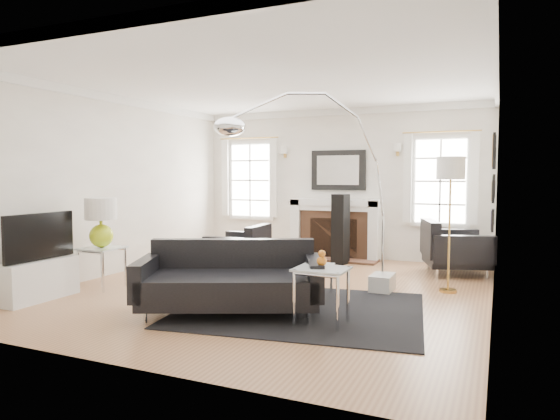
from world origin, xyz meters
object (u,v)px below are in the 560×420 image
at_px(fireplace, 335,229).
at_px(sofa, 231,281).
at_px(armchair_left, 242,250).
at_px(arc_floor_lamp, 310,183).
at_px(armchair_right, 452,249).
at_px(coffee_table, 291,268).
at_px(gourd_lamp, 101,219).

height_order(fireplace, sofa, fireplace).
bearing_deg(armchair_left, arc_floor_lamp, -35.80).
xyz_separation_m(armchair_right, coffee_table, (-1.75, -2.40, -0.02)).
height_order(armchair_left, gourd_lamp, gourd_lamp).
bearing_deg(sofa, armchair_right, 58.06).
relative_size(fireplace, coffee_table, 1.89).
height_order(fireplace, armchair_right, fireplace).
xyz_separation_m(fireplace, sofa, (0.04, -4.04, -0.18)).
height_order(armchair_left, coffee_table, armchair_left).
distance_m(fireplace, sofa, 4.05).
distance_m(armchair_right, coffee_table, 2.97).
distance_m(sofa, coffee_table, 1.01).
relative_size(armchair_right, gourd_lamp, 1.85).
height_order(armchair_right, arc_floor_lamp, arc_floor_lamp).
distance_m(armchair_right, arc_floor_lamp, 2.94).
bearing_deg(armchair_left, armchair_right, 19.32).
distance_m(fireplace, coffee_table, 3.12).
height_order(fireplace, gourd_lamp, gourd_lamp).
distance_m(coffee_table, arc_floor_lamp, 1.12).
bearing_deg(coffee_table, armchair_right, 53.92).
distance_m(sofa, armchair_left, 2.49).
relative_size(fireplace, sofa, 0.77).
bearing_deg(gourd_lamp, armchair_right, 34.43).
relative_size(sofa, coffee_table, 2.46).
relative_size(fireplace, arc_floor_lamp, 0.63).
distance_m(armchair_left, arc_floor_lamp, 2.28).
bearing_deg(fireplace, sofa, -89.39).
relative_size(armchair_left, gourd_lamp, 1.42).
xyz_separation_m(fireplace, coffee_table, (0.38, -3.09, -0.17)).
bearing_deg(coffee_table, fireplace, 97.07).
height_order(fireplace, armchair_left, fireplace).
distance_m(coffee_table, gourd_lamp, 2.71).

